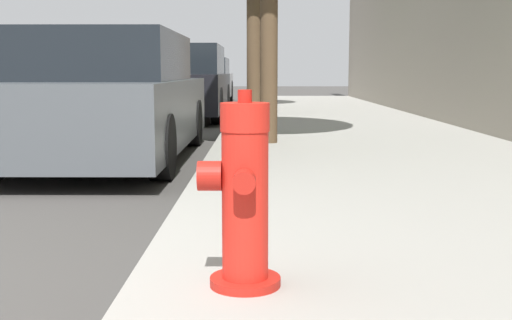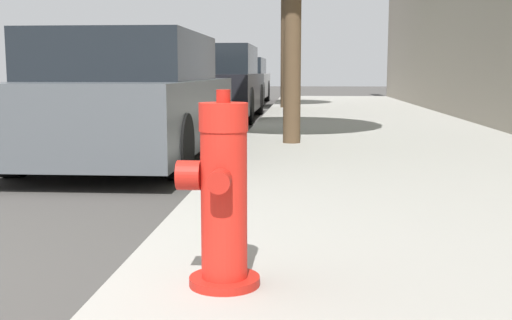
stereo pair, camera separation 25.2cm
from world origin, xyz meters
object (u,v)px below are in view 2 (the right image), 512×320
at_px(fire_hydrant, 223,197).
at_px(parked_car_near, 132,99).
at_px(parked_car_far, 239,81).
at_px(parked_car_mid, 217,84).

bearing_deg(fire_hydrant, parked_car_near, 109.20).
xyz_separation_m(fire_hydrant, parked_car_far, (-1.68, 17.23, 0.18)).
bearing_deg(parked_car_near, parked_car_far, 90.36).
relative_size(fire_hydrant, parked_car_mid, 0.18).
distance_m(parked_car_near, parked_car_far, 12.62).
bearing_deg(parked_car_mid, parked_car_far, 91.71).
height_order(parked_car_mid, parked_car_far, parked_car_mid).
bearing_deg(parked_car_far, fire_hydrant, -84.42).
relative_size(parked_car_near, parked_car_mid, 1.01).
bearing_deg(fire_hydrant, parked_car_far, 95.58).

